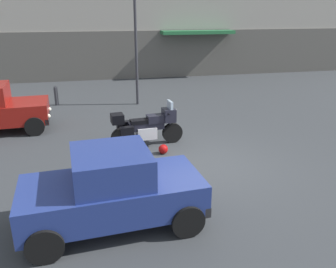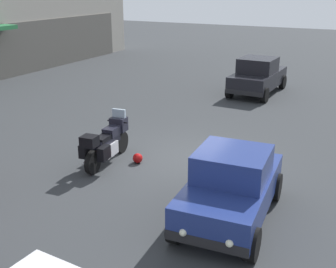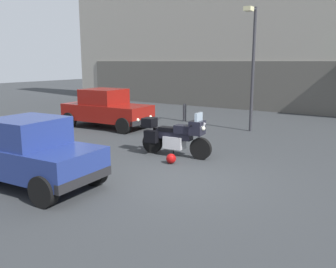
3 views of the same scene
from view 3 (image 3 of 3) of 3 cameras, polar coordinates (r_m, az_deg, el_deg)
ground_plane at (r=8.83m, az=1.51°, el=-7.09°), size 80.00×80.00×0.00m
building_facade_rear at (r=21.92m, az=23.04°, el=18.18°), size 34.28×3.40×11.55m
motorcycle at (r=10.80m, az=1.01°, el=-0.25°), size 2.26×0.83×1.36m
helmet at (r=10.09m, az=0.48°, el=-3.89°), size 0.28×0.28×0.28m
car_compact_side at (r=8.76m, az=-21.01°, el=-2.76°), size 3.56×1.92×1.56m
car_wagon_end at (r=15.71m, az=-9.66°, el=3.94°), size 3.95×2.00×1.64m
streetlamp_curbside at (r=14.77m, az=13.08°, el=11.63°), size 0.28×0.94×4.83m
bollard_curbside at (r=17.16m, az=2.62°, el=3.49°), size 0.16×0.16×0.84m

